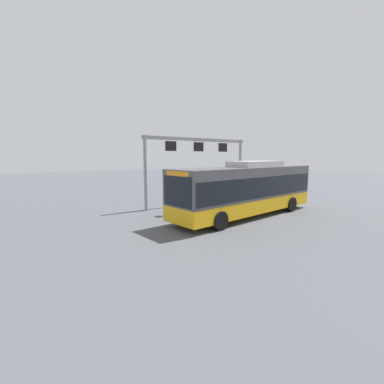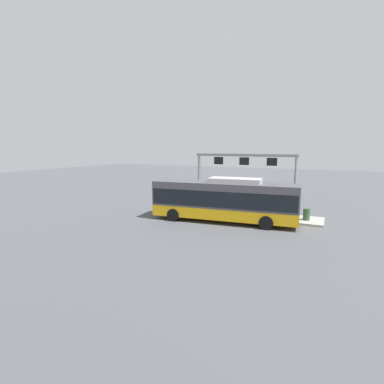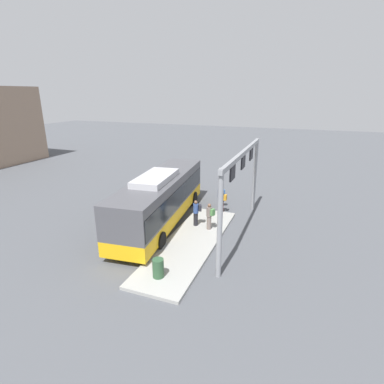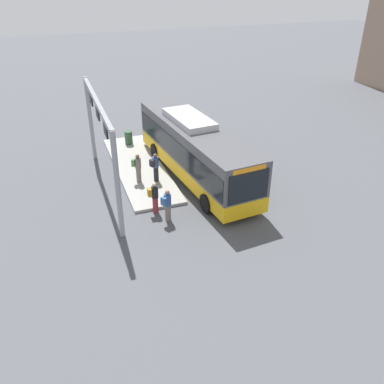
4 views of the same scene
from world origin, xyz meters
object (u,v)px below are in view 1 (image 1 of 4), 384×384
at_px(bus_main, 247,188).
at_px(person_waiting_near, 179,200).
at_px(person_waiting_mid, 215,193).
at_px(person_waiting_far, 221,195).
at_px(trash_bin, 271,194).
at_px(person_boarding, 170,202).

xyz_separation_m(bus_main, person_waiting_near, (3.03, -3.26, -0.92)).
relative_size(bus_main, person_waiting_mid, 6.80).
bearing_deg(person_waiting_far, bus_main, -26.16).
distance_m(bus_main, trash_bin, 6.54).
bearing_deg(person_waiting_near, person_waiting_mid, 91.64).
xyz_separation_m(person_waiting_near, trash_bin, (-8.86, 0.54, -0.28)).
xyz_separation_m(person_waiting_far, trash_bin, (-5.88, -0.32, -0.44)).
bearing_deg(bus_main, person_waiting_near, -52.93).
bearing_deg(person_waiting_near, bus_main, 42.86).
xyz_separation_m(person_boarding, person_waiting_far, (-3.92, 0.47, 0.16)).
distance_m(bus_main, person_boarding, 4.98).
relative_size(person_waiting_mid, trash_bin, 1.86).
height_order(person_boarding, person_waiting_mid, person_waiting_mid).
relative_size(person_boarding, person_waiting_near, 1.00).
xyz_separation_m(bus_main, trash_bin, (-5.83, -2.72, -1.20)).
bearing_deg(trash_bin, person_waiting_mid, -6.44).
xyz_separation_m(bus_main, person_waiting_far, (0.05, -2.40, -0.76)).
xyz_separation_m(bus_main, person_waiting_mid, (-0.19, -3.36, -0.76)).
relative_size(person_waiting_near, person_waiting_far, 1.00).
distance_m(bus_main, person_waiting_near, 4.55).
xyz_separation_m(person_boarding, person_waiting_near, (-0.94, -0.39, 0.00)).
distance_m(person_boarding, person_waiting_mid, 4.19).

